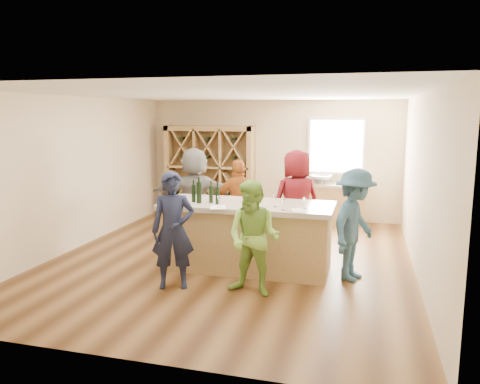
% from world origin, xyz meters
% --- Properties ---
extents(floor, '(6.00, 7.00, 0.10)m').
position_xyz_m(floor, '(0.00, 0.00, -0.05)').
color(floor, brown).
rests_on(floor, ground).
extents(ceiling, '(6.00, 7.00, 0.10)m').
position_xyz_m(ceiling, '(0.00, 0.00, 2.85)').
color(ceiling, white).
rests_on(ceiling, ground).
extents(wall_back, '(6.00, 0.10, 2.80)m').
position_xyz_m(wall_back, '(0.00, 3.55, 1.40)').
color(wall_back, beige).
rests_on(wall_back, ground).
extents(wall_front, '(6.00, 0.10, 2.80)m').
position_xyz_m(wall_front, '(0.00, -3.55, 1.40)').
color(wall_front, beige).
rests_on(wall_front, ground).
extents(wall_left, '(0.10, 7.00, 2.80)m').
position_xyz_m(wall_left, '(-3.05, 0.00, 1.40)').
color(wall_left, beige).
rests_on(wall_left, ground).
extents(wall_right, '(0.10, 7.00, 2.80)m').
position_xyz_m(wall_right, '(3.05, 0.00, 1.40)').
color(wall_right, beige).
rests_on(wall_right, ground).
extents(window_frame, '(1.30, 0.06, 1.30)m').
position_xyz_m(window_frame, '(1.50, 3.47, 1.75)').
color(window_frame, white).
rests_on(window_frame, wall_back).
extents(window_pane, '(1.18, 0.01, 1.18)m').
position_xyz_m(window_pane, '(1.50, 3.44, 1.75)').
color(window_pane, white).
rests_on(window_pane, wall_back).
extents(wine_rack, '(2.20, 0.45, 2.20)m').
position_xyz_m(wine_rack, '(-1.50, 3.27, 1.10)').
color(wine_rack, '#A4834E').
rests_on(wine_rack, floor).
extents(back_counter_base, '(1.60, 0.58, 0.86)m').
position_xyz_m(back_counter_base, '(1.40, 3.20, 0.43)').
color(back_counter_base, '#A4834E').
rests_on(back_counter_base, floor).
extents(back_counter_top, '(1.70, 0.62, 0.06)m').
position_xyz_m(back_counter_top, '(1.40, 3.20, 0.89)').
color(back_counter_top, '#B2A592').
rests_on(back_counter_top, back_counter_base).
extents(sink, '(0.54, 0.54, 0.19)m').
position_xyz_m(sink, '(1.20, 3.20, 1.01)').
color(sink, silver).
rests_on(sink, back_counter_top).
extents(faucet, '(0.02, 0.02, 0.30)m').
position_xyz_m(faucet, '(1.20, 3.38, 1.07)').
color(faucet, silver).
rests_on(faucet, back_counter_top).
extents(tasting_counter_base, '(2.60, 1.00, 1.00)m').
position_xyz_m(tasting_counter_base, '(0.38, -0.39, 0.50)').
color(tasting_counter_base, '#A4834E').
rests_on(tasting_counter_base, floor).
extents(tasting_counter_top, '(2.72, 1.12, 0.08)m').
position_xyz_m(tasting_counter_top, '(0.38, -0.39, 1.04)').
color(tasting_counter_top, '#B2A592').
rests_on(tasting_counter_top, tasting_counter_base).
extents(wine_bottle_a, '(0.08, 0.08, 0.27)m').
position_xyz_m(wine_bottle_a, '(-0.47, -0.53, 1.22)').
color(wine_bottle_a, black).
rests_on(wine_bottle_a, tasting_counter_top).
extents(wine_bottle_b, '(0.09, 0.09, 0.33)m').
position_xyz_m(wine_bottle_b, '(-0.36, -0.59, 1.25)').
color(wine_bottle_b, black).
rests_on(wine_bottle_b, tasting_counter_top).
extents(wine_bottle_c, '(0.09, 0.09, 0.27)m').
position_xyz_m(wine_bottle_c, '(-0.18, -0.51, 1.21)').
color(wine_bottle_c, black).
rests_on(wine_bottle_c, tasting_counter_top).
extents(wine_bottle_d, '(0.09, 0.09, 0.27)m').
position_xyz_m(wine_bottle_d, '(-0.05, -0.60, 1.21)').
color(wine_bottle_d, black).
rests_on(wine_bottle_d, tasting_counter_top).
extents(wine_glass_a, '(0.08, 0.08, 0.17)m').
position_xyz_m(wine_glass_a, '(0.06, -0.87, 1.16)').
color(wine_glass_a, white).
rests_on(wine_glass_a, tasting_counter_top).
extents(wine_glass_b, '(0.08, 0.08, 0.18)m').
position_xyz_m(wine_glass_b, '(0.62, -0.89, 1.17)').
color(wine_glass_b, white).
rests_on(wine_glass_b, tasting_counter_top).
extents(wine_glass_c, '(0.09, 0.09, 0.19)m').
position_xyz_m(wine_glass_c, '(1.03, -0.81, 1.18)').
color(wine_glass_c, white).
rests_on(wine_glass_c, tasting_counter_top).
extents(wine_glass_d, '(0.09, 0.09, 0.19)m').
position_xyz_m(wine_glass_d, '(0.87, -0.59, 1.18)').
color(wine_glass_d, white).
rests_on(wine_glass_d, tasting_counter_top).
extents(wine_glass_e, '(0.08, 0.08, 0.16)m').
position_xyz_m(wine_glass_e, '(1.32, -0.62, 1.16)').
color(wine_glass_e, white).
rests_on(wine_glass_e, tasting_counter_top).
extents(tasting_menu_a, '(0.32, 0.38, 0.00)m').
position_xyz_m(tasting_menu_a, '(0.04, -0.84, 1.08)').
color(tasting_menu_a, white).
rests_on(tasting_menu_a, tasting_counter_top).
extents(tasting_menu_b, '(0.21, 0.28, 0.00)m').
position_xyz_m(tasting_menu_b, '(0.59, -0.84, 1.08)').
color(tasting_menu_b, white).
rests_on(tasting_menu_b, tasting_counter_top).
extents(tasting_menu_c, '(0.27, 0.32, 0.00)m').
position_xyz_m(tasting_menu_c, '(1.25, -0.74, 1.08)').
color(tasting_menu_c, white).
rests_on(tasting_menu_c, tasting_counter_top).
extents(person_near_left, '(0.73, 0.63, 1.69)m').
position_xyz_m(person_near_left, '(-0.43, -1.47, 0.84)').
color(person_near_left, '#191E38').
rests_on(person_near_left, floor).
extents(person_near_right, '(0.84, 0.57, 1.60)m').
position_xyz_m(person_near_right, '(0.74, -1.43, 0.80)').
color(person_near_right, '#8CC64C').
rests_on(person_near_right, floor).
extents(person_server, '(0.87, 1.20, 1.69)m').
position_xyz_m(person_server, '(2.05, -0.47, 0.85)').
color(person_server, '#335972').
rests_on(person_server, floor).
extents(person_far_mid, '(1.07, 0.75, 1.66)m').
position_xyz_m(person_far_mid, '(-0.05, 0.70, 0.83)').
color(person_far_mid, '#994C19').
rests_on(person_far_mid, floor).
extents(person_far_right, '(1.08, 0.98, 1.86)m').
position_xyz_m(person_far_right, '(0.99, 0.78, 0.93)').
color(person_far_right, '#590F14').
rests_on(person_far_right, floor).
extents(person_far_left, '(1.81, 0.99, 1.85)m').
position_xyz_m(person_far_left, '(-1.00, 0.91, 0.93)').
color(person_far_left, slate).
rests_on(person_far_left, floor).
extents(wine_glass_f, '(0.07, 0.07, 0.18)m').
position_xyz_m(wine_glass_f, '(0.33, -0.19, 1.17)').
color(wine_glass_f, white).
rests_on(wine_glass_f, tasting_counter_top).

